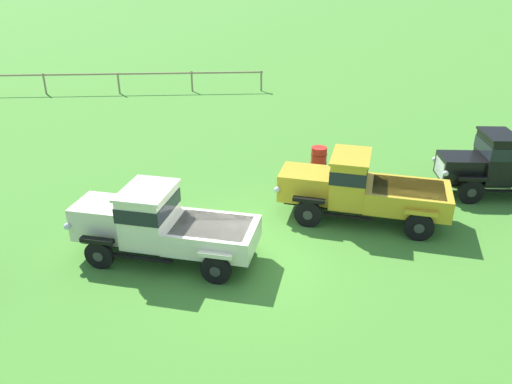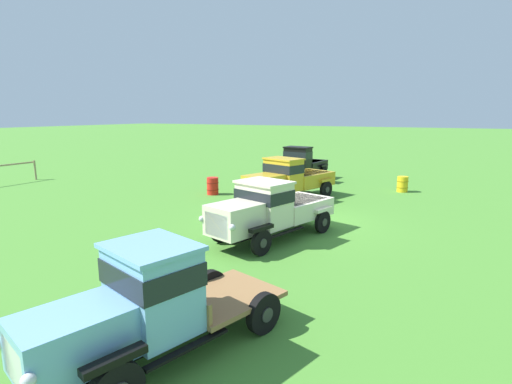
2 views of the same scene
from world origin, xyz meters
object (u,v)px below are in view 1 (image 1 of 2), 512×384
at_px(vintage_truck_second_in_line, 160,223).
at_px(oil_drum_beside_row, 319,158).
at_px(vintage_truck_midrow_center, 361,187).
at_px(vintage_truck_far_side, 504,165).

relative_size(vintage_truck_second_in_line, oil_drum_beside_row, 5.88).
relative_size(vintage_truck_midrow_center, oil_drum_beside_row, 6.10).
bearing_deg(vintage_truck_far_side, oil_drum_beside_row, 156.59).
distance_m(vintage_truck_second_in_line, vintage_truck_far_side, 12.26).
bearing_deg(vintage_truck_midrow_center, vintage_truck_second_in_line, -162.51).
bearing_deg(oil_drum_beside_row, vintage_truck_midrow_center, -82.13).
height_order(vintage_truck_midrow_center, oil_drum_beside_row, vintage_truck_midrow_center).
relative_size(vintage_truck_second_in_line, vintage_truck_midrow_center, 0.96).
bearing_deg(vintage_truck_midrow_center, vintage_truck_far_side, 15.46).
distance_m(vintage_truck_midrow_center, oil_drum_beside_row, 4.28).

